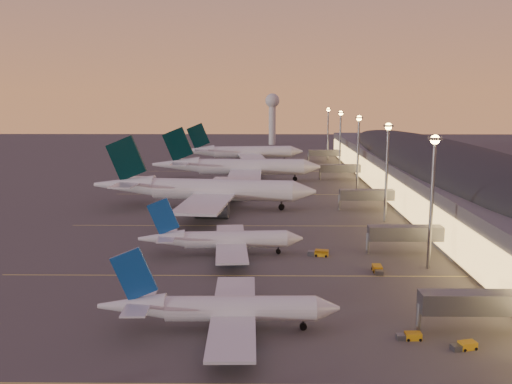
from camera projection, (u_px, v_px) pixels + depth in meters
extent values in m
plane|color=#484542|center=(243.00, 267.00, 111.15)|extent=(700.00, 700.00, 0.00)
cylinder|color=silver|center=(241.00, 309.00, 81.48)|extent=(21.50, 4.08, 3.65)
cone|color=silver|center=(328.00, 308.00, 81.59)|extent=(3.53, 3.72, 3.65)
cone|color=silver|center=(132.00, 306.00, 81.26)|extent=(9.75, 3.84, 3.65)
cube|color=silver|center=(234.00, 313.00, 81.58)|extent=(6.85, 30.85, 0.40)
cylinder|color=navy|center=(239.00, 304.00, 88.46)|extent=(4.89, 2.83, 2.74)
cylinder|color=navy|center=(237.00, 341.00, 75.15)|extent=(4.89, 2.83, 2.74)
cube|color=navy|center=(134.00, 274.00, 80.44)|extent=(6.69, 0.68, 7.92)
cube|color=silver|center=(140.00, 302.00, 81.18)|extent=(3.68, 11.13, 0.26)
cylinder|color=black|center=(303.00, 325.00, 82.00)|extent=(0.30, 0.30, 1.44)
cylinder|color=black|center=(303.00, 326.00, 82.04)|extent=(1.03, 0.66, 1.02)
cylinder|color=black|center=(229.00, 318.00, 84.42)|extent=(0.30, 0.30, 1.44)
cylinder|color=black|center=(229.00, 320.00, 84.46)|extent=(1.03, 0.66, 1.02)
cylinder|color=black|center=(228.00, 333.00, 79.39)|extent=(0.30, 0.30, 1.44)
cylinder|color=black|center=(228.00, 334.00, 79.43)|extent=(1.03, 0.66, 1.02)
cylinder|color=silver|center=(236.00, 239.00, 119.48)|extent=(21.52, 5.14, 3.63)
cone|color=silver|center=(294.00, 239.00, 120.21)|extent=(3.69, 3.87, 3.63)
cone|color=silver|center=(162.00, 239.00, 118.49)|extent=(9.86, 4.31, 3.63)
cube|color=silver|center=(231.00, 242.00, 119.53)|extent=(8.35, 30.93, 0.40)
cylinder|color=navy|center=(234.00, 240.00, 126.39)|extent=(5.00, 3.06, 2.72)
cylinder|color=navy|center=(235.00, 257.00, 113.18)|extent=(5.00, 3.06, 2.72)
cube|color=navy|center=(163.00, 216.00, 117.70)|extent=(6.67, 1.02, 7.87)
cube|color=silver|center=(167.00, 236.00, 118.46)|extent=(4.21, 11.22, 0.25)
cylinder|color=black|center=(278.00, 250.00, 120.45)|extent=(0.31, 0.31, 1.43)
cylinder|color=black|center=(278.00, 251.00, 120.49)|extent=(1.06, 0.71, 1.02)
cylinder|color=black|center=(228.00, 248.00, 122.32)|extent=(0.31, 0.31, 1.43)
cylinder|color=black|center=(228.00, 249.00, 122.36)|extent=(1.06, 0.71, 1.02)
cylinder|color=black|center=(228.00, 255.00, 117.33)|extent=(0.31, 0.31, 1.43)
cylinder|color=black|center=(228.00, 256.00, 117.36)|extent=(1.06, 0.71, 1.02)
cylinder|color=silver|center=(223.00, 190.00, 166.09)|extent=(41.42, 10.64, 6.20)
cone|color=silver|center=(304.00, 191.00, 163.26)|extent=(7.25, 6.88, 6.20)
cone|color=silver|center=(124.00, 185.00, 169.48)|extent=(19.08, 8.18, 6.20)
cube|color=silver|center=(216.00, 193.00, 166.51)|extent=(18.37, 60.86, 0.68)
cylinder|color=#585A60|center=(228.00, 193.00, 179.60)|extent=(9.71, 5.63, 4.65)
cylinder|color=#585A60|center=(212.00, 210.00, 153.84)|extent=(9.71, 5.63, 4.65)
cube|color=black|center=(126.00, 158.00, 167.97)|extent=(12.25, 2.26, 13.76)
cube|color=silver|center=(131.00, 182.00, 169.05)|extent=(8.93, 22.16, 0.43)
cylinder|color=black|center=(281.00, 206.00, 164.80)|extent=(0.55, 0.55, 2.48)
cylinder|color=black|center=(281.00, 207.00, 164.87)|extent=(1.84, 1.27, 1.74)
cylinder|color=black|center=(215.00, 201.00, 171.48)|extent=(0.55, 0.55, 2.48)
cylinder|color=black|center=(215.00, 202.00, 171.54)|extent=(1.84, 1.27, 1.74)
cylinder|color=black|center=(209.00, 207.00, 163.00)|extent=(0.55, 0.55, 2.48)
cylinder|color=black|center=(209.00, 208.00, 163.06)|extent=(1.84, 1.27, 1.74)
cylinder|color=silver|center=(251.00, 167.00, 217.77)|extent=(39.88, 6.29, 6.02)
cone|color=silver|center=(312.00, 167.00, 217.36)|extent=(6.47, 6.07, 6.02)
cone|color=silver|center=(176.00, 165.00, 218.16)|extent=(18.03, 6.14, 6.02)
cube|color=silver|center=(246.00, 169.00, 217.99)|extent=(11.96, 58.31, 0.66)
cylinder|color=#585A60|center=(251.00, 170.00, 230.94)|extent=(9.03, 4.58, 4.52)
cylinder|color=#585A60|center=(249.00, 180.00, 205.71)|extent=(9.03, 4.58, 4.52)
cube|color=black|center=(178.00, 144.00, 216.78)|extent=(11.89, 0.98, 13.37)
cube|color=silver|center=(182.00, 162.00, 217.96)|extent=(6.57, 21.01, 0.42)
cylinder|color=black|center=(295.00, 178.00, 218.21)|extent=(0.49, 0.49, 2.41)
cylinder|color=black|center=(295.00, 179.00, 218.28)|extent=(1.69, 1.07, 1.69)
cylinder|color=black|center=(243.00, 176.00, 222.72)|extent=(0.49, 0.49, 2.41)
cylinder|color=black|center=(243.00, 177.00, 222.78)|extent=(1.69, 1.07, 1.69)
cylinder|color=black|center=(243.00, 179.00, 214.42)|extent=(0.49, 0.49, 2.41)
cylinder|color=black|center=(243.00, 180.00, 214.48)|extent=(1.69, 1.07, 1.69)
cylinder|color=silver|center=(253.00, 152.00, 274.56)|extent=(37.33, 9.88, 5.58)
cone|color=silver|center=(296.00, 151.00, 276.80)|extent=(6.57, 6.24, 5.58)
cone|color=silver|center=(197.00, 151.00, 271.64)|extent=(17.22, 7.50, 5.58)
cube|color=silver|center=(249.00, 154.00, 274.55)|extent=(16.98, 54.87, 0.61)
cylinder|color=#585A60|center=(249.00, 155.00, 286.63)|extent=(8.77, 5.14, 4.19)
cylinder|color=#585A60|center=(254.00, 161.00, 263.37)|extent=(8.77, 5.14, 4.19)
cube|color=black|center=(198.00, 136.00, 270.47)|extent=(11.04, 2.12, 12.39)
cube|color=silver|center=(201.00, 149.00, 271.70)|extent=(8.20, 20.00, 0.39)
cylinder|color=black|center=(284.00, 160.00, 276.87)|extent=(0.50, 0.50, 2.23)
cylinder|color=black|center=(284.00, 160.00, 276.93)|extent=(1.67, 1.15, 1.56)
cylinder|color=black|center=(246.00, 159.00, 278.76)|extent=(0.50, 0.50, 2.23)
cylinder|color=black|center=(246.00, 160.00, 278.82)|extent=(1.67, 1.15, 1.56)
cylinder|color=black|center=(247.00, 161.00, 271.11)|extent=(0.50, 0.50, 2.23)
cylinder|color=black|center=(247.00, 162.00, 271.17)|extent=(1.67, 1.15, 1.56)
cube|color=#535359|center=(446.00, 180.00, 180.79)|extent=(40.00, 255.00, 12.00)
ellipsoid|color=black|center=(447.00, 162.00, 179.74)|extent=(39.00, 253.00, 10.92)
cube|color=#F2BA5F|center=(382.00, 183.00, 181.19)|extent=(0.40, 244.80, 8.00)
cube|color=#585A60|center=(476.00, 302.00, 80.45)|extent=(16.00, 3.20, 3.00)
cylinder|color=slate|center=(419.00, 318.00, 80.94)|extent=(0.70, 0.70, 4.40)
cube|color=#585A60|center=(406.00, 233.00, 119.83)|extent=(16.00, 3.20, 3.00)
cylinder|color=slate|center=(368.00, 243.00, 120.32)|extent=(0.70, 0.70, 4.40)
cube|color=#585A60|center=(367.00, 195.00, 164.14)|extent=(16.00, 3.20, 3.00)
cylinder|color=slate|center=(339.00, 202.00, 164.63)|extent=(0.70, 0.70, 4.40)
cube|color=#585A60|center=(341.00, 168.00, 220.26)|extent=(16.00, 3.20, 3.00)
cylinder|color=slate|center=(320.00, 174.00, 220.75)|extent=(0.70, 0.70, 4.40)
cube|color=#585A60|center=(325.00, 153.00, 275.39)|extent=(16.00, 3.20, 3.00)
cylinder|color=slate|center=(308.00, 158.00, 275.88)|extent=(0.70, 0.70, 4.40)
cylinder|color=slate|center=(431.00, 205.00, 108.57)|extent=(0.70, 0.70, 25.00)
cube|color=slate|center=(435.00, 139.00, 106.35)|extent=(2.20, 2.20, 0.50)
sphere|color=#F4BD50|center=(435.00, 140.00, 106.38)|extent=(1.80, 1.80, 1.80)
cylinder|color=slate|center=(387.00, 175.00, 147.95)|extent=(0.70, 0.70, 25.00)
cube|color=slate|center=(388.00, 126.00, 145.73)|extent=(2.20, 2.20, 0.50)
sphere|color=#F4BD50|center=(388.00, 127.00, 145.76)|extent=(1.80, 1.80, 1.80)
cylinder|color=slate|center=(358.00, 155.00, 192.25)|extent=(0.70, 0.70, 25.00)
cube|color=slate|center=(359.00, 118.00, 190.03)|extent=(2.20, 2.20, 0.50)
sphere|color=#F4BD50|center=(359.00, 118.00, 190.07)|extent=(1.80, 1.80, 1.80)
cylinder|color=slate|center=(340.00, 143.00, 236.56)|extent=(0.70, 0.70, 25.00)
cube|color=slate|center=(341.00, 113.00, 234.34)|extent=(2.20, 2.20, 0.50)
sphere|color=#F4BD50|center=(341.00, 113.00, 234.37)|extent=(1.80, 1.80, 1.80)
cylinder|color=slate|center=(328.00, 135.00, 280.86)|extent=(0.70, 0.70, 25.00)
cube|color=slate|center=(328.00, 109.00, 278.65)|extent=(2.20, 2.20, 0.50)
sphere|color=#F4BD50|center=(328.00, 110.00, 278.68)|extent=(1.80, 1.80, 1.80)
cylinder|color=silver|center=(272.00, 124.00, 364.75)|extent=(4.40, 4.40, 26.00)
sphere|color=silver|center=(272.00, 101.00, 362.13)|extent=(9.00, 9.00, 9.00)
cube|color=#D8C659|center=(230.00, 384.00, 66.84)|extent=(90.00, 0.36, 0.00)
cube|color=#D8C659|center=(242.00, 276.00, 106.23)|extent=(90.00, 0.36, 0.00)
cube|color=#D8C659|center=(248.00, 226.00, 145.61)|extent=(90.00, 0.36, 0.00)
cube|color=#D8C659|center=(251.00, 194.00, 189.91)|extent=(90.00, 0.36, 0.00)
cube|color=#D8C659|center=(254.00, 171.00, 244.06)|extent=(90.00, 0.36, 0.00)
cube|color=#C68C11|center=(468.00, 345.00, 76.00)|extent=(2.52, 1.92, 1.03)
cube|color=#585A60|center=(456.00, 348.00, 75.63)|extent=(1.57, 1.50, 0.75)
cylinder|color=black|center=(470.00, 344.00, 76.93)|extent=(0.44, 0.27, 0.41)
cylinder|color=black|center=(476.00, 349.00, 75.59)|extent=(0.44, 0.27, 0.41)
cylinder|color=black|center=(459.00, 346.00, 76.53)|extent=(0.44, 0.27, 0.41)
cylinder|color=black|center=(465.00, 350.00, 75.19)|extent=(0.44, 0.27, 0.41)
cube|color=#C68C11|center=(413.00, 336.00, 78.89)|extent=(2.23, 1.43, 1.01)
cube|color=#585A60|center=(401.00, 337.00, 78.89)|extent=(1.31, 1.22, 0.73)
cylinder|color=black|center=(417.00, 336.00, 79.63)|extent=(0.41, 0.18, 0.40)
cylinder|color=black|center=(420.00, 340.00, 78.28)|extent=(0.41, 0.18, 0.40)
cylinder|color=black|center=(406.00, 336.00, 79.61)|extent=(0.41, 0.18, 0.40)
cylinder|color=black|center=(408.00, 340.00, 78.26)|extent=(0.41, 0.18, 0.40)
cube|color=#C68C11|center=(322.00, 253.00, 118.84)|extent=(3.08, 2.32, 1.26)
cube|color=#585A60|center=(312.00, 253.00, 119.37)|extent=(1.91, 1.83, 0.92)
cylinder|color=black|center=(327.00, 254.00, 119.48)|extent=(0.54, 0.32, 0.50)
cylinder|color=black|center=(326.00, 256.00, 117.83)|extent=(0.54, 0.32, 0.50)
cylinder|color=black|center=(317.00, 253.00, 119.98)|extent=(0.54, 0.32, 0.50)
cylinder|color=black|center=(316.00, 256.00, 118.34)|extent=(0.54, 0.32, 0.50)
cube|color=#C68C11|center=(377.00, 268.00, 108.61)|extent=(1.73, 2.69, 1.21)
cube|color=#585A60|center=(379.00, 272.00, 106.68)|extent=(1.48, 1.58, 0.88)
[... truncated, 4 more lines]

